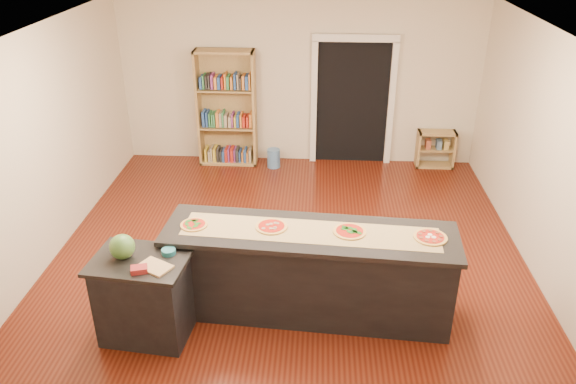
# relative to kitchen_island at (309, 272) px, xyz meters

# --- Properties ---
(room) EXTENTS (6.00, 7.00, 2.80)m
(room) POSITION_rel_kitchen_island_xyz_m (-0.28, 0.72, 0.89)
(room) COLOR beige
(room) RESTS_ON ground
(doorway) EXTENTS (1.40, 0.09, 2.21)m
(doorway) POSITION_rel_kitchen_island_xyz_m (0.62, 4.18, 0.69)
(doorway) COLOR black
(doorway) RESTS_ON room
(kitchen_island) EXTENTS (3.06, 0.83, 1.01)m
(kitchen_island) POSITION_rel_kitchen_island_xyz_m (0.00, 0.00, 0.00)
(kitchen_island) COLOR black
(kitchen_island) RESTS_ON ground
(side_counter) EXTENTS (0.94, 0.69, 0.93)m
(side_counter) POSITION_rel_kitchen_island_xyz_m (-1.66, -0.48, -0.04)
(side_counter) COLOR black
(side_counter) RESTS_ON ground
(bookshelf) EXTENTS (0.98, 0.35, 1.97)m
(bookshelf) POSITION_rel_kitchen_island_xyz_m (-1.50, 3.99, 0.47)
(bookshelf) COLOR tan
(bookshelf) RESTS_ON ground
(low_shelf) EXTENTS (0.64, 0.27, 0.64)m
(low_shelf) POSITION_rel_kitchen_island_xyz_m (2.07, 4.03, -0.19)
(low_shelf) COLOR tan
(low_shelf) RESTS_ON ground
(waste_bin) EXTENTS (0.22, 0.22, 0.32)m
(waste_bin) POSITION_rel_kitchen_island_xyz_m (-0.70, 3.84, -0.35)
(waste_bin) COLOR #4B74A8
(waste_bin) RESTS_ON ground
(kraft_paper) EXTENTS (2.69, 0.67, 0.00)m
(kraft_paper) POSITION_rel_kitchen_island_xyz_m (-0.00, -0.00, 0.50)
(kraft_paper) COLOR olive
(kraft_paper) RESTS_ON kitchen_island
(watermelon) EXTENTS (0.25, 0.25, 0.25)m
(watermelon) POSITION_rel_kitchen_island_xyz_m (-1.82, -0.46, 0.55)
(watermelon) COLOR #144214
(watermelon) RESTS_ON side_counter
(cutting_board) EXTENTS (0.38, 0.34, 0.02)m
(cutting_board) POSITION_rel_kitchen_island_xyz_m (-1.47, -0.62, 0.43)
(cutting_board) COLOR tan
(cutting_board) RESTS_ON side_counter
(package_red) EXTENTS (0.18, 0.15, 0.05)m
(package_red) POSITION_rel_kitchen_island_xyz_m (-1.59, -0.70, 0.45)
(package_red) COLOR maroon
(package_red) RESTS_ON side_counter
(package_teal) EXTENTS (0.14, 0.14, 0.05)m
(package_teal) POSITION_rel_kitchen_island_xyz_m (-1.39, -0.38, 0.45)
(package_teal) COLOR #195966
(package_teal) RESTS_ON side_counter
(pizza_a) EXTENTS (0.30, 0.30, 0.02)m
(pizza_a) POSITION_rel_kitchen_island_xyz_m (-1.22, 0.05, 0.52)
(pizza_a) COLOR tan
(pizza_a) RESTS_ON kitchen_island
(pizza_b) EXTENTS (0.34, 0.34, 0.02)m
(pizza_b) POSITION_rel_kitchen_island_xyz_m (-0.40, 0.06, 0.52)
(pizza_b) COLOR tan
(pizza_b) RESTS_ON kitchen_island
(pizza_c) EXTENTS (0.34, 0.34, 0.02)m
(pizza_c) POSITION_rel_kitchen_island_xyz_m (0.41, 0.01, 0.52)
(pizza_c) COLOR tan
(pizza_c) RESTS_ON kitchen_island
(pizza_d) EXTENTS (0.33, 0.33, 0.02)m
(pizza_d) POSITION_rel_kitchen_island_xyz_m (1.22, -0.06, 0.52)
(pizza_d) COLOR tan
(pizza_d) RESTS_ON kitchen_island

